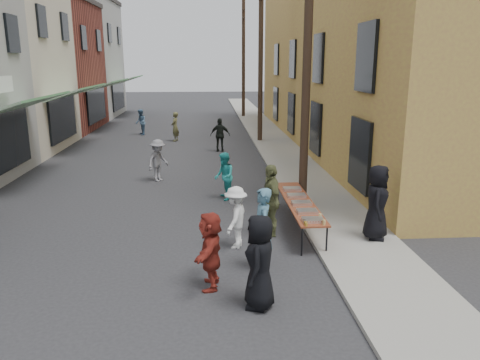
{
  "coord_description": "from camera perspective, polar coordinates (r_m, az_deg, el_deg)",
  "views": [
    {
      "loc": [
        1.38,
        -10.83,
        4.38
      ],
      "look_at": [
        2.22,
        1.27,
        1.3
      ],
      "focal_mm": 35.0,
      "sensor_mm": 36.0,
      "label": 1
    }
  ],
  "objects": [
    {
      "name": "utility_pole_near",
      "position": [
        14.14,
        8.19,
        14.6
      ],
      "size": [
        0.26,
        0.26,
        9.0
      ],
      "primitive_type": "cylinder",
      "color": "#2D2116",
      "rests_on": "ground"
    },
    {
      "name": "building_ochre",
      "position": [
        26.67,
        18.0,
        14.92
      ],
      "size": [
        10.0,
        28.0,
        10.0
      ],
      "primitive_type": "cube",
      "color": "gold",
      "rests_on": "ground"
    },
    {
      "name": "guest_front_c",
      "position": [
        15.12,
        -1.95,
        0.45
      ],
      "size": [
        0.68,
        0.83,
        1.55
      ],
      "primitive_type": "imported",
      "rotation": [
        0.0,
        0.0,
        -1.43
      ],
      "color": "teal",
      "rests_on": "ground"
    },
    {
      "name": "guest_queue_back",
      "position": [
        9.3,
        -3.63,
        -8.53
      ],
      "size": [
        0.62,
        1.5,
        1.57
      ],
      "primitive_type": "imported",
      "rotation": [
        0.0,
        0.0,
        -1.68
      ],
      "color": "maroon",
      "rests_on": "ground"
    },
    {
      "name": "server",
      "position": [
        11.95,
        16.35,
        -2.62
      ],
      "size": [
        0.88,
        1.06,
        1.86
      ],
      "primitive_type": "imported",
      "rotation": [
        0.0,
        0.0,
        1.2
      ],
      "color": "black",
      "rests_on": "sidewalk"
    },
    {
      "name": "ground",
      "position": [
        11.76,
        -10.53,
        -7.86
      ],
      "size": [
        120.0,
        120.0,
        0.0
      ],
      "primitive_type": "plane",
      "color": "#28282B",
      "rests_on": "ground"
    },
    {
      "name": "catering_tray_buns_end",
      "position": [
        13.66,
        6.35,
        -1.08
      ],
      "size": [
        0.5,
        0.33,
        0.08
      ],
      "primitive_type": "cube",
      "color": "tan",
      "rests_on": "serving_table"
    },
    {
      "name": "catering_tray_buns",
      "position": [
        12.34,
        7.5,
        -2.79
      ],
      "size": [
        0.5,
        0.33,
        0.08
      ],
      "primitive_type": "cube",
      "color": "tan",
      "rests_on": "serving_table"
    },
    {
      "name": "condiment_jar_c",
      "position": [
        10.95,
        7.86,
        -5.04
      ],
      "size": [
        0.07,
        0.07,
        0.08
      ],
      "primitive_type": "cylinder",
      "color": "#A57F26",
      "rests_on": "serving_table"
    },
    {
      "name": "passerby_left",
      "position": [
        17.74,
        -9.96,
        2.37
      ],
      "size": [
        1.07,
        1.17,
        1.58
      ],
      "primitive_type": "imported",
      "rotation": [
        0.0,
        0.0,
        0.95
      ],
      "color": "slate",
      "rests_on": "ground"
    },
    {
      "name": "passerby_mid",
      "position": [
        23.33,
        -2.43,
        5.5
      ],
      "size": [
        1.02,
        0.51,
        1.67
      ],
      "primitive_type": "imported",
      "rotation": [
        0.0,
        0.0,
        3.03
      ],
      "color": "black",
      "rests_on": "ground"
    },
    {
      "name": "catering_tray_sausage",
      "position": [
        11.09,
        8.87,
        -4.83
      ],
      "size": [
        0.5,
        0.33,
        0.08
      ],
      "primitive_type": "cube",
      "color": "maroon",
      "rests_on": "serving_table"
    },
    {
      "name": "passerby_right",
      "position": [
        26.67,
        -7.92,
        6.46
      ],
      "size": [
        0.54,
        0.68,
        1.64
      ],
      "primitive_type": "imported",
      "rotation": [
        0.0,
        0.0,
        4.44
      ],
      "color": "brown",
      "rests_on": "ground"
    },
    {
      "name": "condiment_jar_b",
      "position": [
        10.86,
        7.97,
        -5.21
      ],
      "size": [
        0.07,
        0.07,
        0.08
      ],
      "primitive_type": "cylinder",
      "color": "#A57F26",
      "rests_on": "serving_table"
    },
    {
      "name": "guest_front_b",
      "position": [
        10.05,
        2.69,
        -6.01
      ],
      "size": [
        0.45,
        0.67,
        1.81
      ],
      "primitive_type": "imported",
      "rotation": [
        0.0,
        0.0,
        -1.54
      ],
      "color": "#446F84",
      "rests_on": "ground"
    },
    {
      "name": "catering_tray_foil_b",
      "position": [
        11.69,
        8.18,
        -3.79
      ],
      "size": [
        0.5,
        0.33,
        0.08
      ],
      "primitive_type": "cube",
      "color": "#B2B2B7",
      "rests_on": "serving_table"
    },
    {
      "name": "serving_table",
      "position": [
        12.64,
        7.23,
        -2.73
      ],
      "size": [
        0.7,
        4.0,
        0.75
      ],
      "color": "maroon",
      "rests_on": "ground"
    },
    {
      "name": "guest_front_d",
      "position": [
        11.22,
        -0.53,
        -4.59
      ],
      "size": [
        0.87,
        1.12,
        1.52
      ],
      "primitive_type": "imported",
      "rotation": [
        0.0,
        0.0,
        -1.93
      ],
      "color": "white",
      "rests_on": "ground"
    },
    {
      "name": "catering_tray_foil_d",
      "position": [
        13.0,
        6.9,
        -1.89
      ],
      "size": [
        0.5,
        0.33,
        0.08
      ],
      "primitive_type": "cube",
      "color": "#B2B2B7",
      "rests_on": "serving_table"
    },
    {
      "name": "guest_front_a",
      "position": [
        8.54,
        2.43,
        -9.95
      ],
      "size": [
        0.77,
        0.98,
        1.76
      ],
      "primitive_type": "imported",
      "rotation": [
        0.0,
        0.0,
        -1.84
      ],
      "color": "black",
      "rests_on": "ground"
    },
    {
      "name": "passerby_far",
      "position": [
        29.35,
        -12.0,
        6.91
      ],
      "size": [
        0.76,
        0.89,
        1.57
      ],
      "primitive_type": "imported",
      "rotation": [
        0.0,
        0.0,
        4.96
      ],
      "color": "#4C6F93",
      "rests_on": "ground"
    },
    {
      "name": "cup_stack",
      "position": [
        10.9,
        10.19,
        -5.11
      ],
      "size": [
        0.08,
        0.08,
        0.12
      ],
      "primitive_type": "cylinder",
      "color": "tan",
      "rests_on": "serving_table"
    },
    {
      "name": "utility_pole_mid",
      "position": [
        25.99,
        2.53,
        14.51
      ],
      "size": [
        0.26,
        0.26,
        9.0
      ],
      "primitive_type": "cylinder",
      "color": "#2D2116",
      "rests_on": "ground"
    },
    {
      "name": "guest_front_e",
      "position": [
        11.98,
        3.76,
        -2.47
      ],
      "size": [
        0.62,
        1.16,
        1.88
      ],
      "primitive_type": "imported",
      "rotation": [
        0.0,
        0.0,
        -1.42
      ],
      "color": "#60653A",
      "rests_on": "ground"
    },
    {
      "name": "condiment_jar_a",
      "position": [
        10.76,
        8.07,
        -5.39
      ],
      "size": [
        0.07,
        0.07,
        0.08
      ],
      "primitive_type": "cylinder",
      "color": "#A57F26",
      "rests_on": "serving_table"
    },
    {
      "name": "utility_pole_far",
      "position": [
        37.94,
        0.43,
        14.44
      ],
      "size": [
        0.26,
        0.26,
        9.0
      ],
      "primitive_type": "cylinder",
      "color": "#2D2116",
      "rests_on": "ground"
    },
    {
      "name": "sidewalk",
      "position": [
        26.44,
        3.94,
        4.8
      ],
      "size": [
        2.2,
        60.0,
        0.1
      ],
      "primitive_type": "cube",
      "color": "gray",
      "rests_on": "ground"
    }
  ]
}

